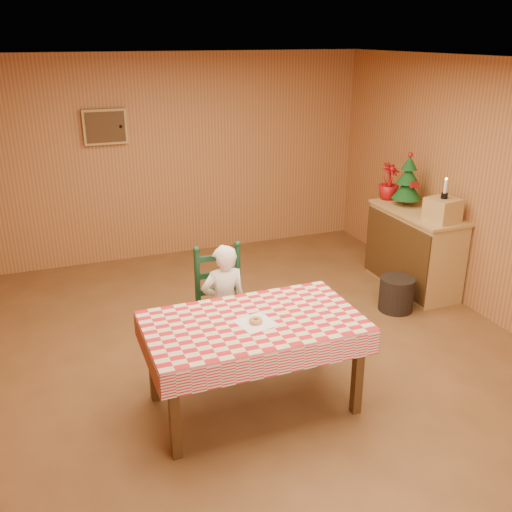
{
  "coord_description": "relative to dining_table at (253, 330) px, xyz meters",
  "views": [
    {
      "loc": [
        -1.69,
        -4.21,
        2.8
      ],
      "look_at": [
        0.0,
        0.2,
        0.95
      ],
      "focal_mm": 40.0,
      "sensor_mm": 36.0,
      "label": 1
    }
  ],
  "objects": [
    {
      "name": "candle_set",
      "position": [
        2.56,
        1.1,
        0.56
      ],
      "size": [
        0.07,
        0.07,
        0.22
      ],
      "color": "black",
      "rests_on": "crate"
    },
    {
      "name": "cabin_walls",
      "position": [
        0.33,
        1.14,
        1.14
      ],
      "size": [
        5.1,
        6.05,
        2.65
      ],
      "color": "#AE703E",
      "rests_on": "ground"
    },
    {
      "name": "ground",
      "position": [
        0.33,
        0.61,
        -0.69
      ],
      "size": [
        6.0,
        6.0,
        0.0
      ],
      "primitive_type": "plane",
      "color": "brown",
      "rests_on": "ground"
    },
    {
      "name": "napkin",
      "position": [
        0.0,
        -0.05,
        0.08
      ],
      "size": [
        0.31,
        0.31,
        0.0
      ],
      "primitive_type": "cube",
      "rotation": [
        0.0,
        0.0,
        0.22
      ],
      "color": "white",
      "rests_on": "dining_table"
    },
    {
      "name": "seated_child",
      "position": [
        0.0,
        0.73,
        -0.13
      ],
      "size": [
        0.41,
        0.27,
        1.12
      ],
      "primitive_type": "imported",
      "rotation": [
        0.0,
        0.0,
        3.14
      ],
      "color": "white",
      "rests_on": "ground"
    },
    {
      "name": "dining_table",
      "position": [
        0.0,
        0.0,
        0.0
      ],
      "size": [
        1.66,
        0.96,
        0.77
      ],
      "color": "#462B12",
      "rests_on": "ground"
    },
    {
      "name": "crate",
      "position": [
        2.56,
        1.1,
        0.37
      ],
      "size": [
        0.35,
        0.35,
        0.25
      ],
      "primitive_type": "cube",
      "rotation": [
        0.0,
        0.0,
        0.18
      ],
      "color": "tan",
      "rests_on": "shelf_unit"
    },
    {
      "name": "storage_bin",
      "position": [
        2.04,
        1.04,
        -0.5
      ],
      "size": [
        0.43,
        0.43,
        0.37
      ],
      "primitive_type": "cylinder",
      "rotation": [
        0.0,
        0.0,
        0.18
      ],
      "color": "black",
      "rests_on": "ground"
    },
    {
      "name": "flower_arrangement",
      "position": [
        2.51,
        2.05,
        0.46
      ],
      "size": [
        0.3,
        0.3,
        0.43
      ],
      "primitive_type": "imported",
      "rotation": [
        0.0,
        0.0,
        0.29
      ],
      "color": "#9B0E0F",
      "rests_on": "shelf_unit"
    },
    {
      "name": "donut",
      "position": [
        0.0,
        -0.05,
        0.1
      ],
      "size": [
        0.11,
        0.11,
        0.03
      ],
      "primitive_type": "torus",
      "rotation": [
        0.0,
        0.0,
        0.08
      ],
      "color": "#C78D47",
      "rests_on": "napkin"
    },
    {
      "name": "ladder_chair",
      "position": [
        -0.0,
        0.79,
        -0.18
      ],
      "size": [
        0.44,
        0.4,
        1.08
      ],
      "color": "#10311B",
      "rests_on": "ground"
    },
    {
      "name": "shelf_unit",
      "position": [
        2.55,
        1.5,
        -0.22
      ],
      "size": [
        0.54,
        1.24,
        0.93
      ],
      "color": "tan",
      "rests_on": "ground"
    },
    {
      "name": "christmas_tree",
      "position": [
        2.56,
        1.75,
        0.52
      ],
      "size": [
        0.34,
        0.34,
        0.62
      ],
      "color": "#462B12",
      "rests_on": "shelf_unit"
    }
  ]
}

